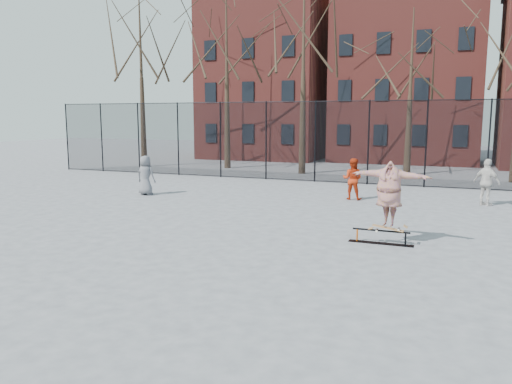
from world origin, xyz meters
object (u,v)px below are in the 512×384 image
at_px(skate_rail, 381,238).
at_px(bystander_red, 352,179).
at_px(skater, 389,195).
at_px(bystander_white, 487,182).
at_px(bystander_grey, 146,175).
at_px(skateboard, 388,228).

distance_m(skate_rail, bystander_red, 6.95).
height_order(skater, bystander_white, skater).
xyz_separation_m(bystander_grey, bystander_red, (8.17, 2.05, -0.01)).
relative_size(skateboard, bystander_red, 0.52).
bearing_deg(bystander_red, skate_rail, 109.27).
xyz_separation_m(skateboard, bystander_white, (2.58, 7.08, 0.45)).
bearing_deg(skate_rail, bystander_grey, 155.96).
xyz_separation_m(skate_rail, skateboard, (0.17, 0.00, 0.27)).
height_order(skateboard, bystander_white, bystander_white).
xyz_separation_m(skate_rail, bystander_white, (2.75, 7.08, 0.72)).
xyz_separation_m(skateboard, bystander_grey, (-10.39, 4.56, 0.41)).
xyz_separation_m(skater, bystander_grey, (-10.39, 4.56, -0.47)).
bearing_deg(bystander_red, skater, 110.58).
bearing_deg(bystander_red, skateboard, 110.58).
xyz_separation_m(skate_rail, bystander_red, (-2.05, 6.61, 0.67)).
distance_m(skate_rail, bystander_grey, 11.22).
distance_m(skateboard, bystander_grey, 11.36).
bearing_deg(skater, bystander_grey, 165.12).
distance_m(bystander_red, bystander_white, 4.83).
bearing_deg(bystander_red, bystander_white, -172.47).
relative_size(skate_rail, bystander_white, 0.95).
bearing_deg(skateboard, bystander_grey, 156.31).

